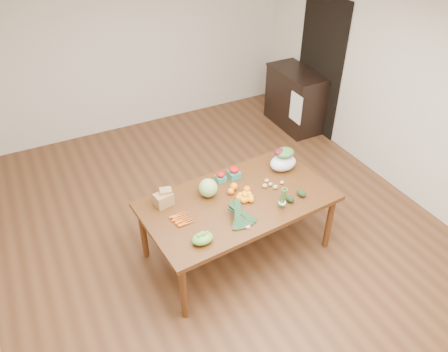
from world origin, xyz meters
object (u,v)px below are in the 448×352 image
paper_bag (164,198)px  kale_bunch (242,216)px  dining_table (237,226)px  mandarin_cluster (245,196)px  salad_bag (283,160)px  cabbage (208,188)px  cabinet (295,99)px  asparagus_bundle (283,198)px

paper_bag → kale_bunch: (0.58, -0.59, -0.00)m
dining_table → mandarin_cluster: size_ratio=11.00×
salad_bag → cabbage: bearing=-177.2°
paper_bag → mandarin_cluster: paper_bag is taller
cabinet → asparagus_bundle: asparagus_bundle is taller
dining_table → cabbage: cabbage is taller
dining_table → kale_bunch: kale_bunch is taller
cabinet → asparagus_bundle: size_ratio=4.08×
paper_bag → salad_bag: (1.43, -0.02, 0.04)m
salad_bag → cabinet: bearing=51.5°
cabinet → salad_bag: bearing=-128.5°
dining_table → asparagus_bundle: 0.68m
cabinet → cabbage: bearing=-141.9°
dining_table → cabbage: size_ratio=9.95×
dining_table → asparagus_bundle: size_ratio=7.92×
cabinet → mandarin_cluster: cabinet is taller
asparagus_bundle → dining_table: bearing=131.8°
asparagus_bundle → salad_bag: bearing=51.4°
dining_table → cabinet: bearing=39.2°
dining_table → salad_bag: bearing=14.5°
cabinet → kale_bunch: (-2.33, -2.44, 0.36)m
kale_bunch → cabbage: bearing=97.9°
mandarin_cluster → asparagus_bundle: bearing=-44.1°
cabinet → asparagus_bundle: (-1.87, -2.43, 0.40)m
dining_table → mandarin_cluster: bearing=-45.4°
cabbage → mandarin_cluster: cabbage is taller
kale_bunch → salad_bag: bearing=29.3°
dining_table → paper_bag: size_ratio=8.36×
paper_bag → asparagus_bundle: bearing=-29.2°
dining_table → mandarin_cluster: mandarin_cluster is taller
cabbage → salad_bag: 0.96m
dining_table → mandarin_cluster: (0.05, -0.05, 0.43)m
mandarin_cluster → salad_bag: salad_bag is taller
salad_bag → dining_table: bearing=-160.8°
cabbage → kale_bunch: 0.53m
paper_bag → cabbage: bearing=-8.6°
dining_table → paper_bag: bearing=154.6°
asparagus_bundle → salad_bag: 0.68m
asparagus_bundle → cabinet: bearing=47.8°
dining_table → asparagus_bundle: (0.33, -0.32, 0.50)m
dining_table → mandarin_cluster: 0.43m
dining_table → asparagus_bundle: bearing=-48.2°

